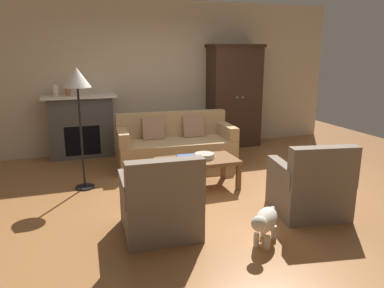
# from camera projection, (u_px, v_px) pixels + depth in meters

# --- Properties ---
(ground_plane) EXTENTS (9.60, 9.60, 0.00)m
(ground_plane) POSITION_uv_depth(u_px,v_px,m) (208.00, 190.00, 5.12)
(ground_plane) COLOR #9E6638
(back_wall) EXTENTS (7.20, 0.10, 2.80)m
(back_wall) POSITION_uv_depth(u_px,v_px,m) (161.00, 76.00, 7.12)
(back_wall) COLOR beige
(back_wall) RESTS_ON ground
(fireplace) EXTENTS (1.26, 0.48, 1.12)m
(fireplace) POSITION_uv_depth(u_px,v_px,m) (81.00, 126.00, 6.61)
(fireplace) COLOR #4C4947
(fireplace) RESTS_ON ground
(armoire) EXTENTS (1.06, 0.57, 2.00)m
(armoire) POSITION_uv_depth(u_px,v_px,m) (234.00, 96.00, 7.35)
(armoire) COLOR #382319
(armoire) RESTS_ON ground
(couch) EXTENTS (1.97, 0.96, 0.86)m
(couch) POSITION_uv_depth(u_px,v_px,m) (175.00, 146.00, 6.21)
(couch) COLOR tan
(couch) RESTS_ON ground
(coffee_table) EXTENTS (1.10, 0.60, 0.42)m
(coffee_table) POSITION_uv_depth(u_px,v_px,m) (197.00, 163.00, 5.12)
(coffee_table) COLOR brown
(coffee_table) RESTS_ON ground
(fruit_bowl) EXTENTS (0.28, 0.28, 0.07)m
(fruit_bowl) POSITION_uv_depth(u_px,v_px,m) (204.00, 156.00, 5.14)
(fruit_bowl) COLOR beige
(fruit_bowl) RESTS_ON coffee_table
(book_stack) EXTENTS (0.26, 0.19, 0.08)m
(book_stack) POSITION_uv_depth(u_px,v_px,m) (186.00, 158.00, 5.00)
(book_stack) COLOR #427A4C
(book_stack) RESTS_ON coffee_table
(mantel_vase_cream) EXTENTS (0.09, 0.09, 0.20)m
(mantel_vase_cream) POSITION_uv_depth(u_px,v_px,m) (56.00, 90.00, 6.31)
(mantel_vase_cream) COLOR beige
(mantel_vase_cream) RESTS_ON fireplace
(mantel_vase_terracotta) EXTENTS (0.09, 0.09, 0.19)m
(mantel_vase_terracotta) POSITION_uv_depth(u_px,v_px,m) (68.00, 90.00, 6.38)
(mantel_vase_terracotta) COLOR #A86042
(mantel_vase_terracotta) RESTS_ON fireplace
(armchair_near_left) EXTENTS (0.81, 0.80, 0.88)m
(armchair_near_left) POSITION_uv_depth(u_px,v_px,m) (161.00, 205.00, 3.83)
(armchair_near_left) COLOR #756656
(armchair_near_left) RESTS_ON ground
(armchair_near_right) EXTENTS (0.89, 0.89, 0.88)m
(armchair_near_right) POSITION_uv_depth(u_px,v_px,m) (310.00, 188.00, 4.31)
(armchair_near_right) COLOR #756656
(armchair_near_right) RESTS_ON ground
(floor_lamp) EXTENTS (0.36, 0.36, 1.67)m
(floor_lamp) POSITION_uv_depth(u_px,v_px,m) (77.00, 85.00, 4.85)
(floor_lamp) COLOR black
(floor_lamp) RESTS_ON ground
(dog) EXTENTS (0.46, 0.45, 0.39)m
(dog) POSITION_uv_depth(u_px,v_px,m) (265.00, 221.00, 3.63)
(dog) COLOR beige
(dog) RESTS_ON ground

